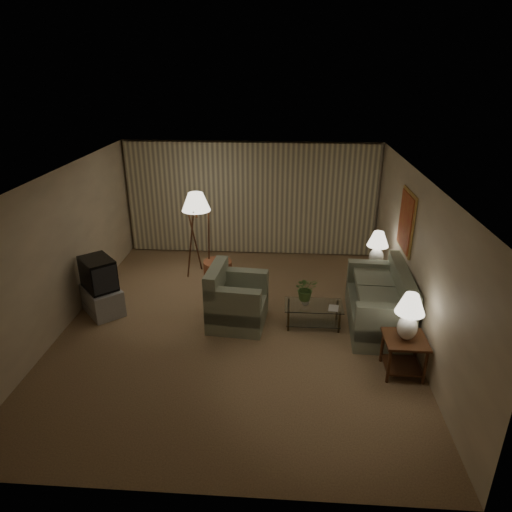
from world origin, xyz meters
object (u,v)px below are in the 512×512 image
(tv_cabinet, at_px, (102,300))
(vase, at_px, (305,301))
(coffee_table, at_px, (313,312))
(ottoman, at_px, (218,270))
(sofa, at_px, (378,304))
(table_lamp_near, at_px, (409,313))
(floor_lamp, at_px, (198,233))
(side_table_near, at_px, (404,349))
(crt_tv, at_px, (98,274))
(table_lamp_far, at_px, (377,246))
(side_table_far, at_px, (374,275))
(armchair, at_px, (238,302))

(tv_cabinet, xyz_separation_m, vase, (3.77, -0.23, 0.24))
(coffee_table, bearing_deg, ottoman, 137.77)
(sofa, bearing_deg, coffee_table, -82.23)
(tv_cabinet, height_order, ottoman, tv_cabinet)
(table_lamp_near, height_order, floor_lamp, floor_lamp)
(side_table_near, xyz_separation_m, table_lamp_near, (-0.00, 0.00, 0.61))
(side_table_near, height_order, vase, side_table_near)
(sofa, bearing_deg, crt_tv, -88.76)
(table_lamp_far, height_order, tv_cabinet, table_lamp_far)
(side_table_near, xyz_separation_m, floor_lamp, (-3.68, 3.22, 0.55))
(sofa, distance_m, vase, 1.28)
(table_lamp_near, relative_size, table_lamp_far, 1.01)
(table_lamp_far, height_order, coffee_table, table_lamp_far)
(vase, bearing_deg, side_table_near, -41.22)
(sofa, height_order, crt_tv, crt_tv)
(side_table_far, xyz_separation_m, ottoman, (-3.25, 0.44, -0.19))
(table_lamp_far, distance_m, ottoman, 3.38)
(tv_cabinet, bearing_deg, armchair, 42.68)
(side_table_near, height_order, floor_lamp, floor_lamp)
(tv_cabinet, bearing_deg, floor_lamp, 96.75)
(sofa, bearing_deg, table_lamp_near, 9.03)
(tv_cabinet, bearing_deg, table_lamp_near, 31.86)
(table_lamp_far, height_order, floor_lamp, floor_lamp)
(table_lamp_near, distance_m, ottoman, 4.52)
(armchair, bearing_deg, floor_lamp, 33.77)
(table_lamp_far, xyz_separation_m, floor_lamp, (-3.68, 0.62, -0.05))
(side_table_near, distance_m, coffee_table, 1.79)
(crt_tv, bearing_deg, side_table_far, 59.90)
(side_table_near, bearing_deg, floor_lamp, 138.82)
(coffee_table, bearing_deg, side_table_far, 46.60)
(coffee_table, relative_size, floor_lamp, 0.55)
(armchair, distance_m, side_table_near, 2.91)
(ottoman, bearing_deg, side_table_near, -43.10)
(side_table_far, bearing_deg, side_table_near, -90.00)
(armchair, xyz_separation_m, ottoman, (-0.62, 1.79, -0.22))
(table_lamp_near, bearing_deg, vase, 138.78)
(coffee_table, height_order, ottoman, coffee_table)
(floor_lamp, bearing_deg, sofa, -27.92)
(side_table_near, distance_m, floor_lamp, 4.93)
(side_table_near, height_order, ottoman, side_table_near)
(vase, bearing_deg, ottoman, 135.50)
(side_table_near, bearing_deg, sofa, 96.34)
(sofa, xyz_separation_m, side_table_far, (0.15, 1.25, -0.03))
(sofa, relative_size, ottoman, 3.27)
(table_lamp_far, relative_size, coffee_table, 0.71)
(armchair, xyz_separation_m, side_table_near, (2.62, -1.25, -0.01))
(tv_cabinet, relative_size, crt_tv, 1.23)
(table_lamp_far, distance_m, floor_lamp, 3.74)
(table_lamp_near, relative_size, tv_cabinet, 0.72)
(table_lamp_far, bearing_deg, side_table_near, -90.00)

